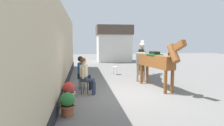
# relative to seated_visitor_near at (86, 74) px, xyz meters

# --- Properties ---
(ground_plane) EXTENTS (40.00, 40.00, 0.00)m
(ground_plane) POSITION_rel_seated_visitor_near_xyz_m (1.57, 2.88, -0.78)
(ground_plane) COLOR slate
(pub_facade_wall) EXTENTS (0.34, 14.00, 3.40)m
(pub_facade_wall) POSITION_rel_seated_visitor_near_xyz_m (-0.97, 1.38, 0.76)
(pub_facade_wall) COLOR #CCB793
(pub_facade_wall) RESTS_ON ground_plane
(distant_cottage) EXTENTS (3.40, 2.60, 3.50)m
(distant_cottage) POSITION_rel_seated_visitor_near_xyz_m (2.97, 11.78, 1.02)
(distant_cottage) COLOR silver
(distant_cottage) RESTS_ON ground_plane
(seated_visitor_near) EXTENTS (0.61, 0.48, 1.39)m
(seated_visitor_near) POSITION_rel_seated_visitor_near_xyz_m (0.00, 0.00, 0.00)
(seated_visitor_near) COLOR gold
(seated_visitor_near) RESTS_ON ground_plane
(seated_visitor_far) EXTENTS (0.61, 0.48, 1.39)m
(seated_visitor_far) POSITION_rel_seated_visitor_near_xyz_m (-0.11, 0.74, 0.00)
(seated_visitor_far) COLOR #194C99
(seated_visitor_far) RESTS_ON ground_plane
(saddled_horse_near) EXTENTS (0.85, 2.97, 2.06)m
(saddled_horse_near) POSITION_rel_seated_visitor_near_xyz_m (3.01, 0.47, 0.38)
(saddled_horse_near) COLOR brown
(saddled_horse_near) RESTS_ON ground_plane
(saddled_horse_far) EXTENTS (1.23, 2.88, 2.06)m
(saddled_horse_far) POSITION_rel_seated_visitor_near_xyz_m (3.09, 3.01, 0.38)
(saddled_horse_far) COLOR #B2A899
(saddled_horse_far) RESTS_ON ground_plane
(flower_planter_near) EXTENTS (0.43, 0.43, 0.64)m
(flower_planter_near) POSITION_rel_seated_visitor_near_xyz_m (-0.53, -2.10, -0.44)
(flower_planter_near) COLOR #A85638
(flower_planter_near) RESTS_ON ground_plane
(flower_planter_middle) EXTENTS (0.43, 0.43, 0.64)m
(flower_planter_middle) POSITION_rel_seated_visitor_near_xyz_m (-0.58, -0.72, -0.44)
(flower_planter_middle) COLOR beige
(flower_planter_middle) RESTS_ON ground_plane
(spare_stool_white) EXTENTS (0.32, 0.32, 0.46)m
(spare_stool_white) POSITION_rel_seated_visitor_near_xyz_m (1.81, 4.18, -0.38)
(spare_stool_white) COLOR white
(spare_stool_white) RESTS_ON ground_plane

